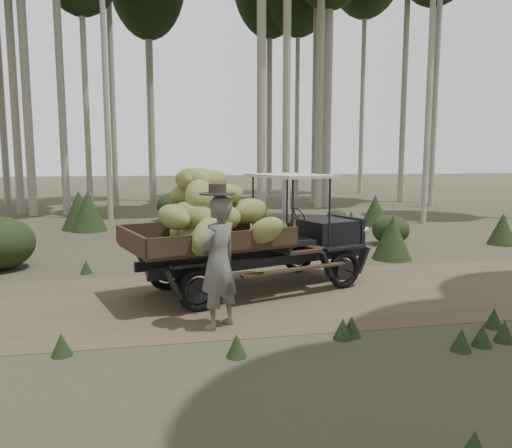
{
  "coord_description": "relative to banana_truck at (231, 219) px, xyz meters",
  "views": [
    {
      "loc": [
        -0.32,
        -8.53,
        2.51
      ],
      "look_at": [
        1.46,
        0.56,
        1.26
      ],
      "focal_mm": 35.0,
      "sensor_mm": 36.0,
      "label": 1
    }
  ],
  "objects": [
    {
      "name": "dirt_track",
      "position": [
        -0.95,
        -0.28,
        -1.39
      ],
      "size": [
        70.0,
        4.0,
        0.01
      ],
      "primitive_type": "cube",
      "color": "brown",
      "rests_on": "ground"
    },
    {
      "name": "banana_truck",
      "position": [
        0.0,
        0.0,
        0.0
      ],
      "size": [
        4.96,
        3.16,
        2.38
      ],
      "rotation": [
        0.0,
        0.0,
        0.32
      ],
      "color": "black",
      "rests_on": "ground"
    },
    {
      "name": "ground",
      "position": [
        -0.95,
        -0.28,
        -1.39
      ],
      "size": [
        120.0,
        120.0,
        0.0
      ],
      "primitive_type": "plane",
      "color": "#473D2B",
      "rests_on": "ground"
    },
    {
      "name": "farmer",
      "position": [
        -0.44,
        -1.73,
        -0.39
      ],
      "size": [
        0.85,
        0.82,
        2.13
      ],
      "rotation": [
        0.0,
        0.0,
        3.85
      ],
      "color": "#595852",
      "rests_on": "ground"
    },
    {
      "name": "undergrowth",
      "position": [
        -2.15,
        2.49,
        -0.85
      ],
      "size": [
        22.15,
        20.56,
        1.37
      ],
      "color": "#233319",
      "rests_on": "ground"
    }
  ]
}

